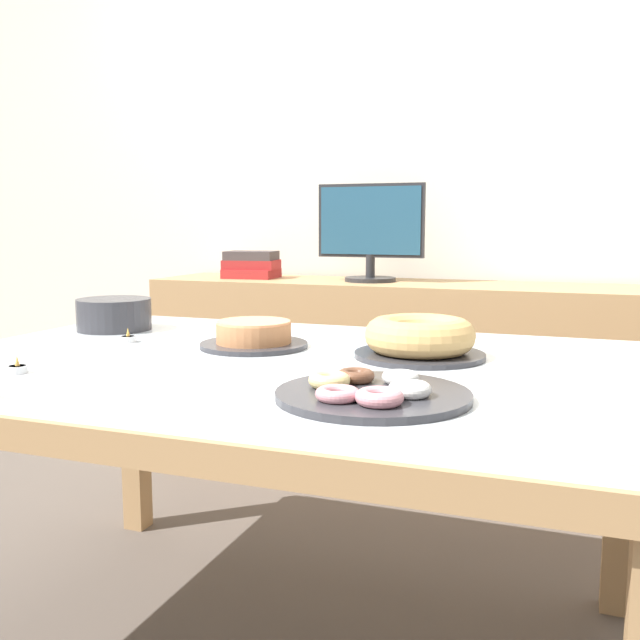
% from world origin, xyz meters
% --- Properties ---
extents(wall_back, '(8.00, 0.10, 2.60)m').
position_xyz_m(wall_back, '(0.00, 1.50, 1.30)').
color(wall_back, silver).
rests_on(wall_back, ground).
extents(dining_table, '(1.63, 1.07, 0.72)m').
position_xyz_m(dining_table, '(0.00, 0.00, 0.64)').
color(dining_table, silver).
rests_on(dining_table, ground).
extents(sideboard, '(2.04, 0.44, 0.80)m').
position_xyz_m(sideboard, '(0.00, 1.20, 0.40)').
color(sideboard, tan).
rests_on(sideboard, ground).
extents(computer_monitor, '(0.42, 0.20, 0.38)m').
position_xyz_m(computer_monitor, '(-0.15, 1.19, 0.99)').
color(computer_monitor, '#262628').
rests_on(computer_monitor, sideboard).
extents(book_stack, '(0.23, 0.19, 0.11)m').
position_xyz_m(book_stack, '(-0.66, 1.20, 0.86)').
color(book_stack, maroon).
rests_on(book_stack, sideboard).
extents(cake_chocolate_round, '(0.27, 0.27, 0.07)m').
position_xyz_m(cake_chocolate_round, '(-0.12, 0.09, 0.75)').
color(cake_chocolate_round, '#333338').
rests_on(cake_chocolate_round, dining_table).
extents(cake_golden_bundt, '(0.30, 0.30, 0.09)m').
position_xyz_m(cake_golden_bundt, '(0.29, 0.10, 0.77)').
color(cake_golden_bundt, '#333338').
rests_on(cake_golden_bundt, dining_table).
extents(pastry_platter, '(0.34, 0.34, 0.04)m').
position_xyz_m(pastry_platter, '(0.30, -0.32, 0.74)').
color(pastry_platter, '#333338').
rests_on(pastry_platter, dining_table).
extents(plate_stack, '(0.21, 0.21, 0.09)m').
position_xyz_m(plate_stack, '(-0.62, 0.21, 0.77)').
color(plate_stack, '#333338').
rests_on(plate_stack, dining_table).
extents(tealight_centre, '(0.04, 0.04, 0.04)m').
position_xyz_m(tealight_centre, '(0.20, 0.37, 0.73)').
color(tealight_centre, silver).
rests_on(tealight_centre, dining_table).
extents(tealight_left_edge, '(0.04, 0.04, 0.04)m').
position_xyz_m(tealight_left_edge, '(-0.44, -0.36, 0.73)').
color(tealight_left_edge, silver).
rests_on(tealight_left_edge, dining_table).
extents(tealight_right_edge, '(0.04, 0.04, 0.04)m').
position_xyz_m(tealight_right_edge, '(-0.46, 0.04, 0.73)').
color(tealight_right_edge, silver).
rests_on(tealight_right_edge, dining_table).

